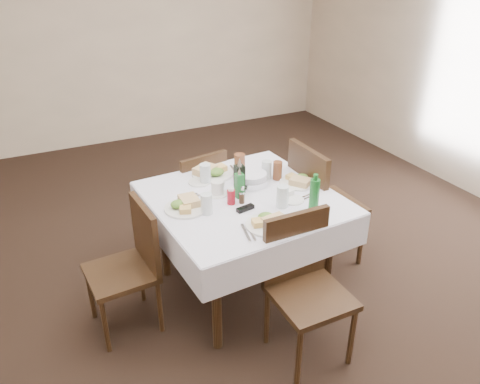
{
  "coord_description": "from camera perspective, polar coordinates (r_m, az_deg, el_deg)",
  "views": [
    {
      "loc": [
        -1.01,
        -2.38,
        2.23
      ],
      "look_at": [
        0.2,
        0.09,
        0.8
      ],
      "focal_mm": 35.0,
      "sensor_mm": 36.0,
      "label": 1
    }
  ],
  "objects": [
    {
      "name": "iced_tea_b",
      "position": [
        3.34,
        4.59,
        2.62
      ],
      "size": [
        0.07,
        0.07,
        0.14
      ],
      "color": "brown",
      "rests_on": "dining_table"
    },
    {
      "name": "meal_west",
      "position": [
        2.99,
        -6.66,
        -1.6
      ],
      "size": [
        0.28,
        0.28,
        0.06
      ],
      "color": "white",
      "rests_on": "dining_table"
    },
    {
      "name": "chair_north",
      "position": [
        3.78,
        -5.06,
        -0.17
      ],
      "size": [
        0.47,
        0.47,
        0.85
      ],
      "color": "black",
      "rests_on": "ground"
    },
    {
      "name": "side_plate_a",
      "position": [
        3.32,
        -4.97,
        1.21
      ],
      "size": [
        0.16,
        0.16,
        0.01
      ],
      "color": "white",
      "rests_on": "dining_table"
    },
    {
      "name": "water_w",
      "position": [
        2.9,
        -4.1,
        -1.45
      ],
      "size": [
        0.07,
        0.07,
        0.13
      ],
      "color": "silver",
      "rests_on": "dining_table"
    },
    {
      "name": "sunglasses",
      "position": [
        2.96,
        0.65,
        -2.01
      ],
      "size": [
        0.13,
        0.06,
        0.03
      ],
      "color": "black",
      "rests_on": "dining_table"
    },
    {
      "name": "meal_south",
      "position": [
        2.8,
        3.57,
        -3.7
      ],
      "size": [
        0.27,
        0.27,
        0.06
      ],
      "color": "white",
      "rests_on": "dining_table"
    },
    {
      "name": "ketchup_bottle",
      "position": [
        3.01,
        -1.1,
        -0.53
      ],
      "size": [
        0.05,
        0.05,
        0.12
      ],
      "color": "maroon",
      "rests_on": "dining_table"
    },
    {
      "name": "cutlery_e",
      "position": [
        3.13,
        8.0,
        -0.68
      ],
      "size": [
        0.17,
        0.08,
        0.01
      ],
      "color": "silver",
      "rests_on": "dining_table"
    },
    {
      "name": "cutlery_s",
      "position": [
        2.73,
        1.03,
        -4.97
      ],
      "size": [
        0.09,
        0.2,
        0.01
      ],
      "color": "silver",
      "rests_on": "dining_table"
    },
    {
      "name": "bread_basket",
      "position": [
        3.28,
        1.31,
        1.66
      ],
      "size": [
        0.25,
        0.25,
        0.08
      ],
      "color": "silver",
      "rests_on": "dining_table"
    },
    {
      "name": "chair_west",
      "position": [
        3.06,
        -12.99,
        -8.03
      ],
      "size": [
        0.43,
        0.43,
        0.86
      ],
      "color": "black",
      "rests_on": "ground"
    },
    {
      "name": "oil_cruet_green",
      "position": [
        3.08,
        -0.07,
        0.92
      ],
      "size": [
        0.05,
        0.05,
        0.22
      ],
      "color": "#196526",
      "rests_on": "dining_table"
    },
    {
      "name": "room_shell",
      "position": [
        2.64,
        -3.14,
        16.08
      ],
      "size": [
        6.04,
        7.04,
        2.8
      ],
      "color": "#BBA78C",
      "rests_on": "ground"
    },
    {
      "name": "side_plate_b",
      "position": [
        3.09,
        6.44,
        -0.96
      ],
      "size": [
        0.15,
        0.15,
        0.01
      ],
      "color": "white",
      "rests_on": "dining_table"
    },
    {
      "name": "sugar_caddy",
      "position": [
        3.12,
        5.69,
        -0.18
      ],
      "size": [
        0.1,
        0.07,
        0.05
      ],
      "color": "white",
      "rests_on": "dining_table"
    },
    {
      "name": "coffee_mug",
      "position": [
        3.13,
        -2.74,
        0.41
      ],
      "size": [
        0.14,
        0.13,
        0.1
      ],
      "color": "white",
      "rests_on": "dining_table"
    },
    {
      "name": "cutlery_w",
      "position": [
        3.1,
        -6.55,
        -0.88
      ],
      "size": [
        0.21,
        0.1,
        0.01
      ],
      "color": "silver",
      "rests_on": "dining_table"
    },
    {
      "name": "meal_north",
      "position": [
        3.42,
        -3.48,
        2.49
      ],
      "size": [
        0.31,
        0.31,
        0.07
      ],
      "color": "white",
      "rests_on": "dining_table"
    },
    {
      "name": "oil_cruet_dark",
      "position": [
        3.13,
        -0.07,
        1.75
      ],
      "size": [
        0.06,
        0.06,
        0.25
      ],
      "color": "black",
      "rests_on": "dining_table"
    },
    {
      "name": "green_bottle",
      "position": [
        2.97,
        9.05,
        -0.21
      ],
      "size": [
        0.06,
        0.06,
        0.24
      ],
      "color": "#196526",
      "rests_on": "dining_table"
    },
    {
      "name": "chair_east",
      "position": [
        3.57,
        9.51,
        -0.76
      ],
      "size": [
        0.47,
        0.47,
        0.99
      ],
      "color": "black",
      "rests_on": "ground"
    },
    {
      "name": "ground_plane",
      "position": [
        3.41,
        -2.4,
        -13.34
      ],
      "size": [
        7.0,
        7.0,
        0.0
      ],
      "primitive_type": "plane",
      "color": "black"
    },
    {
      "name": "pepper_shaker",
      "position": [
        3.03,
        0.22,
        -0.66
      ],
      "size": [
        0.04,
        0.04,
        0.08
      ],
      "color": "#3D2B1A",
      "rests_on": "dining_table"
    },
    {
      "name": "chair_south",
      "position": [
        2.82,
        7.74,
        -10.31
      ],
      "size": [
        0.43,
        0.43,
        0.9
      ],
      "color": "black",
      "rests_on": "ground"
    },
    {
      "name": "meal_east",
      "position": [
        3.31,
        7.15,
        1.36
      ],
      "size": [
        0.25,
        0.25,
        0.06
      ],
      "color": "white",
      "rests_on": "dining_table"
    },
    {
      "name": "iced_tea_a",
      "position": [
        3.39,
        -0.05,
        3.34
      ],
      "size": [
        0.08,
        0.08,
        0.17
      ],
      "color": "brown",
      "rests_on": "dining_table"
    },
    {
      "name": "water_s",
      "position": [
        2.98,
        5.21,
        -0.55
      ],
      "size": [
        0.08,
        0.08,
        0.14
      ],
      "color": "silver",
      "rests_on": "dining_table"
    },
    {
      "name": "cutlery_n",
      "position": [
        3.49,
        -0.49,
        2.66
      ],
      "size": [
        0.08,
        0.2,
        0.01
      ],
      "color": "silver",
      "rests_on": "dining_table"
    },
    {
      "name": "dining_table",
      "position": [
        3.17,
        0.34,
        -1.99
      ],
      "size": [
        1.25,
        1.25,
        0.76
      ],
      "color": "black",
      "rests_on": "ground"
    },
    {
      "name": "salt_shaker",
      "position": [
        3.1,
        0.18,
        0.08
      ],
      "size": [
        0.04,
        0.04,
        0.09
      ],
      "color": "white",
      "rests_on": "dining_table"
    },
    {
      "name": "water_n",
      "position": [
        3.29,
        -4.25,
        2.23
      ],
      "size": [
        0.08,
        0.08,
        0.14
      ],
      "color": "silver",
      "rests_on": "dining_table"
    },
    {
      "name": "water_e",
      "position": [
        3.36,
        3.26,
        2.75
      ],
      "size": [
        0.07,
        0.07,
        0.13
      ],
      "color": "silver",
      "rests_on": "dining_table"
    }
  ]
}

